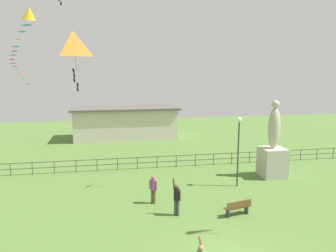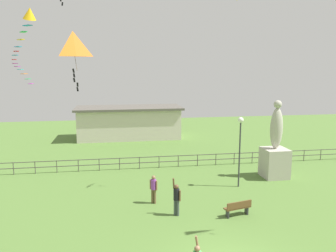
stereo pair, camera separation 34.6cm
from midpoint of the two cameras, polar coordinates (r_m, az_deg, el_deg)
statue_monument at (r=25.27m, az=18.18°, el=-4.47°), size 1.71×1.71×5.58m
lamppost at (r=22.23m, az=12.66°, el=-1.84°), size 0.36×0.36×4.68m
park_bench at (r=18.69m, az=12.39°, el=-13.48°), size 1.55×0.74×0.85m
person_0 at (r=19.69m, az=-1.97°, el=-10.44°), size 0.42×0.35×1.68m
person_3 at (r=18.16m, az=2.02°, el=-12.07°), size 0.42×0.47×2.03m
kite_1 at (r=16.90m, az=-15.28°, el=12.92°), size 1.25×0.99×2.78m
streamer_kite at (r=18.31m, az=-22.34°, el=15.80°), size 2.37×6.95×3.91m
waterfront_railing at (r=26.56m, az=0.18°, el=-5.79°), size 36.02×0.06×0.95m
pavilion_building at (r=37.76m, az=-6.41°, el=0.65°), size 11.73×4.87×3.52m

